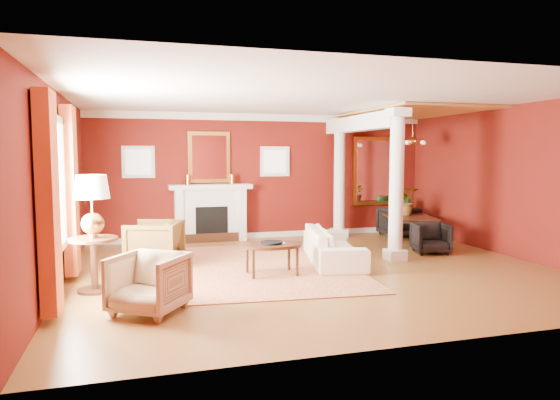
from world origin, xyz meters
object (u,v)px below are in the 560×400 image
object	(u,v)px
coffee_table	(272,247)
dining_table	(409,221)
side_table	(92,212)
armchair_leopard	(154,241)
sofa	(333,240)
armchair_stripe	(149,280)

from	to	relation	value
coffee_table	dining_table	xyz separation A→B (m)	(3.80, 2.21, 0.00)
side_table	armchair_leopard	bearing A→B (deg)	58.64
sofa	side_table	world-z (taller)	side_table
dining_table	armchair_leopard	bearing A→B (deg)	115.32
coffee_table	sofa	bearing A→B (deg)	24.96
armchair_stripe	coffee_table	xyz separation A→B (m)	(1.97, 1.46, 0.06)
sofa	armchair_leopard	distance (m)	3.19
sofa	coffee_table	size ratio (longest dim) A/B	2.06
side_table	coffee_table	bearing A→B (deg)	4.89
armchair_leopard	side_table	xyz separation A→B (m)	(-0.88, -1.45, 0.71)
armchair_stripe	side_table	size ratio (longest dim) A/B	0.49
armchair_leopard	side_table	world-z (taller)	side_table
sofa	armchair_stripe	xyz separation A→B (m)	(-3.29, -2.07, -0.01)
armchair_stripe	dining_table	size ratio (longest dim) A/B	0.48
sofa	armchair_stripe	size ratio (longest dim) A/B	2.59
sofa	dining_table	size ratio (longest dim) A/B	1.25
sofa	side_table	size ratio (longest dim) A/B	1.27
armchair_leopard	coffee_table	world-z (taller)	armchair_leopard
coffee_table	dining_table	bearing A→B (deg)	30.14
sofa	armchair_stripe	world-z (taller)	sofa
dining_table	armchair_stripe	bearing A→B (deg)	137.73
coffee_table	dining_table	world-z (taller)	dining_table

